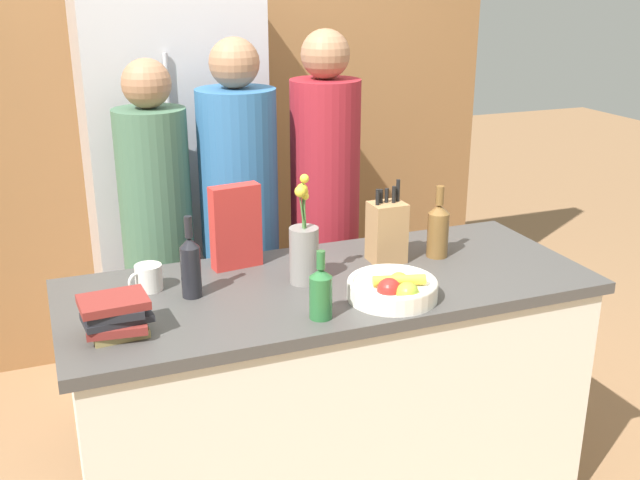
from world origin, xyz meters
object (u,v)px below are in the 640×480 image
bottle_vinegar (191,265)px  person_in_blue (240,220)px  refrigerator (174,184)px  bottle_wine (438,229)px  cereal_box (236,227)px  bottle_oil (321,292)px  fruit_bowl (393,288)px  book_stack (116,316)px  coffee_mug (148,278)px  flower_vase (304,250)px  person_in_red_tee (325,206)px  person_at_sink (158,235)px  knife_block (387,231)px

bottle_vinegar → person_in_blue: bearing=61.3°
refrigerator → bottle_wine: refrigerator is taller
bottle_vinegar → bottle_wine: 0.93m
cereal_box → bottle_oil: 0.53m
fruit_bowl → book_stack: 0.87m
cereal_box → bottle_vinegar: 0.29m
bottle_vinegar → cereal_box: bearing=44.4°
refrigerator → coffee_mug: size_ratio=16.33×
fruit_bowl → bottle_oil: size_ratio=1.35×
flower_vase → coffee_mug: bearing=166.2°
coffee_mug → book_stack: (-0.14, -0.30, 0.02)m
cereal_box → person_in_blue: person_in_blue is taller
fruit_bowl → coffee_mug: fruit_bowl is taller
book_stack → person_in_blue: size_ratio=0.12×
bottle_wine → person_in_red_tee: person_in_red_tee is taller
flower_vase → refrigerator: bearing=100.1°
fruit_bowl → person_in_red_tee: 0.86m
bottle_vinegar → bottle_wine: (0.93, 0.03, -0.00)m
fruit_bowl → person_in_blue: person_in_blue is taller
coffee_mug → person_at_sink: bearing=77.1°
fruit_bowl → person_in_red_tee: (0.10, 0.86, 0.02)m
refrigerator → person_in_blue: 0.59m
fruit_bowl → bottle_oil: 0.27m
cereal_box → bottle_oil: cereal_box is taller
cereal_box → flower_vase: bearing=-51.9°
knife_block → person_in_red_tee: bearing=93.2°
bottle_vinegar → person_at_sink: person_at_sink is taller
book_stack → person_in_red_tee: bearing=39.3°
person_in_red_tee → person_at_sink: bearing=-167.5°
knife_block → bottle_oil: (-0.40, -0.36, -0.03)m
bottle_wine → person_at_sink: 1.11m
flower_vase → person_in_blue: person_in_blue is taller
knife_block → bottle_vinegar: size_ratio=1.10×
cereal_box → bottle_oil: (0.13, -0.51, -0.07)m
coffee_mug → person_in_red_tee: (0.83, 0.49, 0.02)m
coffee_mug → person_in_red_tee: 0.96m
person_in_blue → person_in_red_tee: person_in_red_tee is taller
bottle_oil → bottle_wine: bottle_wine is taller
flower_vase → cereal_box: bearing=128.1°
person_in_blue → book_stack: bearing=-150.2°
knife_block → person_in_blue: size_ratio=0.18×
coffee_mug → bottle_vinegar: bearing=-39.8°
fruit_bowl → cereal_box: (-0.39, 0.47, 0.11)m
fruit_bowl → knife_block: knife_block is taller
fruit_bowl → bottle_vinegar: bottle_vinegar is taller
person_in_blue → flower_vase: bearing=-108.9°
bottle_vinegar → bottle_wine: bearing=2.1°
bottle_wine → person_at_sink: person_at_sink is taller
flower_vase → knife_block: bearing=13.0°
flower_vase → bottle_vinegar: flower_vase is taller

